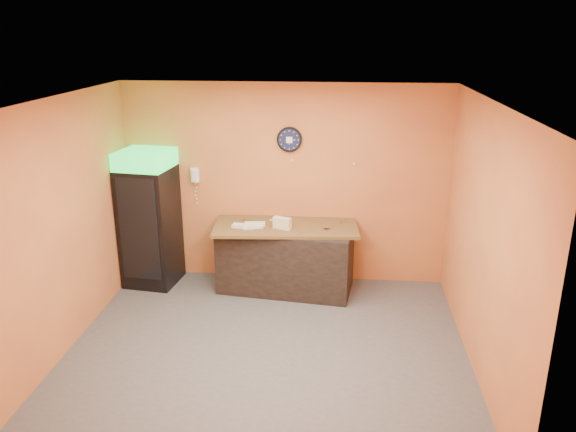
# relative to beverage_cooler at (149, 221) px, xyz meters

# --- Properties ---
(floor) EXTENTS (4.50, 4.50, 0.00)m
(floor) POSITION_rel_beverage_cooler_xyz_m (1.84, -1.61, -0.94)
(floor) COLOR #47474C
(floor) RESTS_ON ground
(back_wall) EXTENTS (4.50, 0.02, 2.80)m
(back_wall) POSITION_rel_beverage_cooler_xyz_m (1.84, 0.39, 0.46)
(back_wall) COLOR orange
(back_wall) RESTS_ON floor
(left_wall) EXTENTS (0.02, 4.00, 2.80)m
(left_wall) POSITION_rel_beverage_cooler_xyz_m (-0.41, -1.61, 0.46)
(left_wall) COLOR orange
(left_wall) RESTS_ON floor
(right_wall) EXTENTS (0.02, 4.00, 2.80)m
(right_wall) POSITION_rel_beverage_cooler_xyz_m (4.09, -1.61, 0.46)
(right_wall) COLOR orange
(right_wall) RESTS_ON floor
(ceiling) EXTENTS (4.50, 4.00, 0.02)m
(ceiling) POSITION_rel_beverage_cooler_xyz_m (1.84, -1.61, 1.86)
(ceiling) COLOR white
(ceiling) RESTS_ON back_wall
(beverage_cooler) EXTENTS (0.75, 0.76, 1.92)m
(beverage_cooler) POSITION_rel_beverage_cooler_xyz_m (0.00, 0.00, 0.00)
(beverage_cooler) COLOR black
(beverage_cooler) RESTS_ON floor
(prep_counter) EXTENTS (1.87, 1.00, 0.90)m
(prep_counter) POSITION_rel_beverage_cooler_xyz_m (1.90, -0.01, -0.49)
(prep_counter) COLOR black
(prep_counter) RESTS_ON floor
(wall_clock) EXTENTS (0.34, 0.06, 0.34)m
(wall_clock) POSITION_rel_beverage_cooler_xyz_m (1.91, 0.36, 1.10)
(wall_clock) COLOR black
(wall_clock) RESTS_ON back_wall
(wall_phone) EXTENTS (0.11, 0.10, 0.21)m
(wall_phone) POSITION_rel_beverage_cooler_xyz_m (0.59, 0.34, 0.58)
(wall_phone) COLOR white
(wall_phone) RESTS_ON back_wall
(butcher_paper) EXTENTS (1.99, 0.99, 0.04)m
(butcher_paper) POSITION_rel_beverage_cooler_xyz_m (1.90, -0.01, -0.02)
(butcher_paper) COLOR brown
(butcher_paper) RESTS_ON prep_counter
(sub_roll_stack) EXTENTS (0.26, 0.17, 0.16)m
(sub_roll_stack) POSITION_rel_beverage_cooler_xyz_m (1.86, -0.14, 0.08)
(sub_roll_stack) COLOR #F4E5BD
(sub_roll_stack) RESTS_ON butcher_paper
(wrapped_sandwich_left) EXTENTS (0.31, 0.16, 0.04)m
(wrapped_sandwich_left) POSITION_rel_beverage_cooler_xyz_m (1.34, -0.14, 0.02)
(wrapped_sandwich_left) COLOR silver
(wrapped_sandwich_left) RESTS_ON butcher_paper
(wrapped_sandwich_mid) EXTENTS (0.29, 0.18, 0.04)m
(wrapped_sandwich_mid) POSITION_rel_beverage_cooler_xyz_m (1.47, -0.15, 0.02)
(wrapped_sandwich_mid) COLOR silver
(wrapped_sandwich_mid) RESTS_ON butcher_paper
(wrapped_sandwich_right) EXTENTS (0.29, 0.15, 0.04)m
(wrapped_sandwich_right) POSITION_rel_beverage_cooler_xyz_m (1.48, -0.05, 0.02)
(wrapped_sandwich_right) COLOR silver
(wrapped_sandwich_right) RESTS_ON butcher_paper
(kitchen_tool) EXTENTS (0.06, 0.06, 0.06)m
(kitchen_tool) POSITION_rel_beverage_cooler_xyz_m (1.81, 0.16, 0.03)
(kitchen_tool) COLOR silver
(kitchen_tool) RESTS_ON butcher_paper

